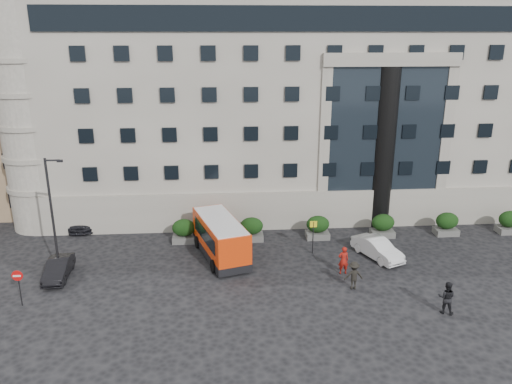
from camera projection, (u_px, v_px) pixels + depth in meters
The scene contains 22 objects.
ground at pixel (240, 290), 31.44m from camera, with size 120.00×120.00×0.00m, color black.
civic_building at pixel (290, 99), 49.96m from camera, with size 44.00×24.00×18.00m, color gray.
entrance_column at pixel (383, 149), 40.03m from camera, with size 1.80×1.80×13.00m, color black.
apartment_far at pixel (11, 69), 62.30m from camera, with size 13.00×13.00×22.00m, color brown.
hedge_a at pixel (184, 231), 38.29m from camera, with size 1.80×1.26×1.84m.
hedge_b at pixel (252, 229), 38.64m from camera, with size 1.80×1.26×1.84m.
hedge_c at pixel (318, 227), 38.99m from camera, with size 1.80×1.26×1.84m.
hedge_d at pixel (383, 225), 39.34m from camera, with size 1.80×1.26×1.84m.
hedge_e at pixel (447, 224), 39.69m from camera, with size 1.80×1.26×1.84m.
hedge_f at pixel (510, 222), 40.05m from camera, with size 1.80×1.26×1.84m.
street_lamp at pixel (53, 213), 32.14m from camera, with size 1.16×0.18×8.00m.
bus_stop_sign at pixel (313, 231), 36.03m from camera, with size 0.50×0.08×2.52m.
no_entry_sign at pixel (18, 281), 29.07m from camera, with size 0.64×0.16×2.32m.
minibus at pixel (220, 237), 35.54m from camera, with size 4.22×7.18×2.84m.
red_truck at pixel (67, 194), 45.53m from camera, with size 2.43×4.86×2.57m.
parked_car_b at pixel (59, 269), 32.80m from camera, with size 1.35×3.86×1.27m, color black.
parked_car_c at pixel (84, 217), 41.58m from camera, with size 2.05×5.05×1.46m, color black.
parked_car_d at pixel (108, 202), 45.65m from camera, with size 2.11×4.57×1.27m, color black.
white_taxi at pixel (377, 248), 35.69m from camera, with size 1.50×4.30×1.42m, color silver.
pedestrian_a at pixel (343, 260), 33.24m from camera, with size 0.71×0.46×1.94m, color maroon.
pedestrian_b at pixel (446, 298), 28.55m from camera, with size 0.96×0.75×1.98m, color black.
pedestrian_c at pixel (354, 275), 31.29m from camera, with size 1.19×0.69×1.85m, color black.
Camera 1 is at (-1.00, -28.02, 15.53)m, focal length 35.00 mm.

